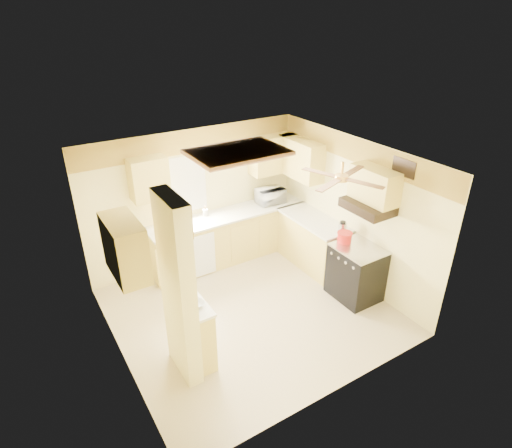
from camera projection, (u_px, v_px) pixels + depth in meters
floor at (251, 311)px, 6.77m from camera, size 4.00×4.00×0.00m
ceiling at (250, 160)px, 5.63m from camera, size 4.00×4.00×0.00m
wall_back at (195, 198)px, 7.64m from camera, size 4.00×0.00×4.00m
wall_front at (339, 314)px, 4.77m from camera, size 4.00×0.00×4.00m
wall_left at (112, 285)px, 5.26m from camera, size 0.00×3.80×3.80m
wall_right at (352, 211)px, 7.14m from camera, size 0.00×3.80×3.80m
wallpaper_border at (192, 141)px, 7.14m from camera, size 4.00×0.02×0.40m
partition_column at (178, 291)px, 5.15m from camera, size 0.20×0.70×2.50m
partition_ledge at (199, 336)px, 5.62m from camera, size 0.25×0.55×0.90m
ledge_top at (197, 307)px, 5.41m from camera, size 0.28×0.58×0.04m
lower_cabinets_back at (229, 237)px, 8.01m from camera, size 3.00×0.60×0.90m
lower_cabinets_right at (313, 243)px, 7.82m from camera, size 0.60×1.40×0.90m
countertop_back at (229, 215)px, 7.79m from camera, size 3.04×0.64×0.04m
countertop_right at (314, 220)px, 7.60m from camera, size 0.64×1.44×0.04m
dishwasher_panel at (200, 256)px, 7.43m from camera, size 0.58×0.02×0.80m
window at (181, 186)px, 7.37m from camera, size 0.92×0.02×1.02m
upper_cab_back_left at (149, 179)px, 6.83m from camera, size 0.60×0.35×0.70m
upper_cab_back_right at (273, 154)px, 7.96m from camera, size 0.90×0.35×0.70m
upper_cab_right at (300, 159)px, 7.73m from camera, size 0.35×1.00×0.70m
upper_cab_left_wall at (125, 248)px, 4.88m from camera, size 0.35×0.75×0.70m
upper_cab_over_stove at (374, 185)px, 6.33m from camera, size 0.35×0.76×0.52m
stove at (356, 272)px, 6.93m from camera, size 0.68×0.77×0.92m
range_hood at (368, 207)px, 6.44m from camera, size 0.50×0.76×0.14m
poster_menu at (183, 246)px, 4.93m from camera, size 0.02×0.42×0.57m
poster_nashville at (187, 292)px, 5.23m from camera, size 0.02×0.42×0.57m
ceiling_light_panel at (238, 153)px, 6.08m from camera, size 1.35×0.95×0.06m
ceiling_fan at (341, 177)px, 5.67m from camera, size 1.15×1.15×0.26m
vent_grate at (404, 168)px, 5.98m from camera, size 0.02×0.40×0.25m
microwave at (270, 196)px, 8.15m from camera, size 0.54×0.38×0.29m
bowl at (196, 304)px, 5.39m from camera, size 0.23×0.23×0.05m
dutch_oven at (345, 237)px, 6.87m from camera, size 0.25×0.25×0.17m
kettle at (342, 228)px, 7.08m from camera, size 0.14×0.14×0.21m
dish_rack at (169, 225)px, 7.22m from camera, size 0.38×0.28×0.21m
utensil_crock at (205, 212)px, 7.69m from camera, size 0.10×0.10×0.19m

